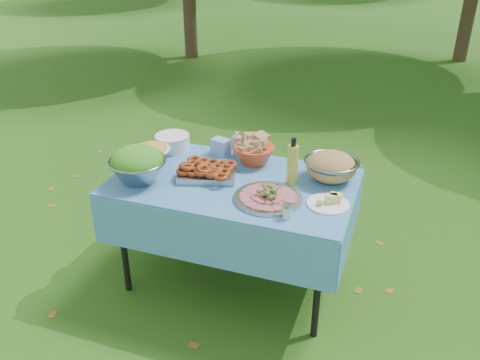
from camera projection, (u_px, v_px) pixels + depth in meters
name	position (u px, v px, depth m)	size (l,w,h in m)	color
ground	(234.00, 280.00, 3.44)	(80.00, 80.00, 0.00)	#16370A
picnic_table	(233.00, 233.00, 3.27)	(1.46, 0.86, 0.76)	#7FCCF5
salad_bowl	(137.00, 164.00, 3.03)	(0.34, 0.34, 0.23)	gray
pasta_bowl_white	(151.00, 152.00, 3.30)	(0.24, 0.24, 0.13)	white
plate_stack	(173.00, 142.00, 3.48)	(0.23, 0.23, 0.11)	white
wipes_box	(221.00, 147.00, 3.41)	(0.12, 0.09, 0.11)	#7DA4D2
sanitizer_bottle	(237.00, 144.00, 3.38)	(0.06, 0.06, 0.17)	pink
bread_bowl	(254.00, 150.00, 3.27)	(0.26, 0.26, 0.18)	red
pasta_bowl_steel	(331.00, 166.00, 3.07)	(0.33, 0.33, 0.18)	gray
fried_tray	(207.00, 171.00, 3.12)	(0.35, 0.25, 0.08)	#A2A2A7
charcuterie_platter	(268.00, 192.00, 2.87)	(0.40, 0.40, 0.09)	#ACAEB3
oil_bottle	(293.00, 161.00, 2.99)	(0.07, 0.07, 0.30)	#ACBC3E
cheese_plate	(328.00, 200.00, 2.82)	(0.24, 0.24, 0.06)	white
shaker	(287.00, 211.00, 2.69)	(0.05, 0.05, 0.08)	silver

